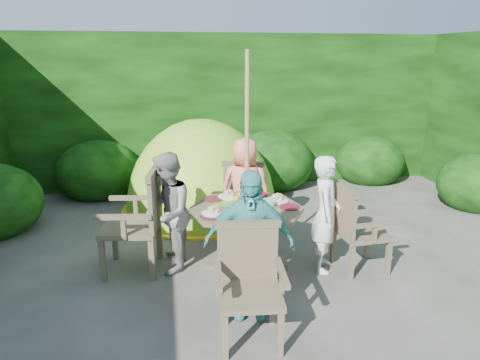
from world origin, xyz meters
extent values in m
plane|color=#42413B|center=(0.00, 0.00, 0.00)|extent=(60.00, 60.00, 0.00)
cube|color=black|center=(0.00, 4.00, 1.25)|extent=(9.00, 1.00, 2.50)
cylinder|color=#48402F|center=(-0.35, 0.50, 0.32)|extent=(0.11, 0.11, 0.64)
cube|color=#48402F|center=(-0.35, 0.50, 0.03)|extent=(0.85, 0.23, 0.06)
cube|color=#48402F|center=(-0.35, 0.50, 0.03)|extent=(0.23, 0.85, 0.06)
cylinder|color=#48402F|center=(-0.35, 0.50, 0.66)|extent=(1.33, 1.33, 0.04)
cylinder|color=#5CC020|center=(-0.58, 0.37, 0.68)|extent=(0.26, 0.26, 0.00)
cylinder|color=#5CC020|center=(-0.17, 0.30, 0.68)|extent=(0.26, 0.26, 0.00)
cylinder|color=#5CC020|center=(-0.52, 0.70, 0.68)|extent=(0.26, 0.26, 0.00)
cylinder|color=#5CC020|center=(-0.12, 0.63, 0.68)|extent=(0.26, 0.26, 0.00)
cylinder|color=#5CC020|center=(-0.35, 0.50, 0.68)|extent=(0.26, 0.26, 0.00)
cylinder|color=white|center=(0.00, 0.63, 0.68)|extent=(0.23, 0.23, 0.01)
cylinder|color=white|center=(-0.48, 0.85, 0.68)|extent=(0.23, 0.23, 0.01)
cylinder|color=white|center=(-0.70, 0.37, 0.68)|extent=(0.23, 0.23, 0.01)
cylinder|color=white|center=(-0.22, 0.15, 0.68)|extent=(0.23, 0.23, 0.01)
cylinder|color=red|center=(0.08, 0.43, 0.68)|extent=(0.21, 0.21, 0.01)
cylinder|color=red|center=(-0.15, 0.88, 0.68)|extent=(0.21, 0.21, 0.01)
cylinder|color=red|center=(-0.65, 0.81, 0.68)|extent=(0.21, 0.21, 0.01)
cylinder|color=red|center=(-0.73, 0.31, 0.68)|extent=(0.21, 0.21, 0.01)
cylinder|color=red|center=(-0.28, 0.07, 0.68)|extent=(0.21, 0.21, 0.01)
cylinder|color=green|center=(-0.14, 0.51, 0.71)|extent=(0.17, 0.17, 0.06)
cylinder|color=olive|center=(-0.35, 0.50, 1.10)|extent=(0.05, 0.05, 2.20)
cube|color=#48402F|center=(0.82, 0.31, 0.40)|extent=(0.49, 0.51, 0.05)
cube|color=#48402F|center=(1.03, 0.12, 0.19)|extent=(0.05, 0.05, 0.39)
cube|color=#48402F|center=(1.01, 0.53, 0.19)|extent=(0.05, 0.05, 0.39)
cube|color=#48402F|center=(0.63, 0.09, 0.19)|extent=(0.05, 0.05, 0.39)
cube|color=#48402F|center=(0.60, 0.50, 0.19)|extent=(0.05, 0.05, 0.39)
cube|color=#48402F|center=(0.59, 0.29, 0.65)|extent=(0.07, 0.48, 0.46)
cube|color=#48402F|center=(0.83, 0.07, 0.58)|extent=(0.46, 0.08, 0.04)
cube|color=#48402F|center=(0.80, 0.55, 0.58)|extent=(0.46, 0.08, 0.04)
cube|color=#48402F|center=(-1.51, 0.69, 0.47)|extent=(0.62, 0.64, 0.05)
cube|color=#48402F|center=(-1.72, 0.96, 0.23)|extent=(0.06, 0.06, 0.46)
cube|color=#48402F|center=(-1.78, 0.49, 0.23)|extent=(0.06, 0.06, 0.46)
cube|color=#48402F|center=(-1.24, 0.89, 0.23)|extent=(0.06, 0.06, 0.46)
cube|color=#48402F|center=(-1.31, 0.42, 0.23)|extent=(0.06, 0.06, 0.46)
cube|color=#48402F|center=(-1.25, 0.65, 0.76)|extent=(0.12, 0.57, 0.54)
cube|color=#48402F|center=(-1.47, 0.97, 0.69)|extent=(0.55, 0.13, 0.04)
cube|color=#48402F|center=(-1.55, 0.41, 0.69)|extent=(0.55, 0.13, 0.04)
cube|color=#48402F|center=(-0.16, 1.66, 0.40)|extent=(0.59, 0.58, 0.05)
cube|color=#48402F|center=(0.09, 1.80, 0.19)|extent=(0.06, 0.06, 0.39)
cube|color=#48402F|center=(-0.30, 1.92, 0.19)|extent=(0.06, 0.06, 0.39)
cube|color=#48402F|center=(-0.02, 1.41, 0.19)|extent=(0.06, 0.06, 0.39)
cube|color=#48402F|center=(-0.41, 1.52, 0.19)|extent=(0.06, 0.06, 0.39)
cube|color=#48402F|center=(-0.22, 1.45, 0.65)|extent=(0.47, 0.17, 0.46)
cube|color=#48402F|center=(0.07, 1.60, 0.58)|extent=(0.17, 0.46, 0.04)
cube|color=#48402F|center=(-0.39, 1.73, 0.58)|extent=(0.17, 0.46, 0.04)
cube|color=#48402F|center=(-0.54, -0.66, 0.40)|extent=(0.52, 0.50, 0.05)
cube|color=#48402F|center=(-0.76, -0.85, 0.19)|extent=(0.05, 0.05, 0.39)
cube|color=#48402F|center=(-0.36, -0.88, 0.19)|extent=(0.05, 0.05, 0.39)
cube|color=#48402F|center=(-0.72, -0.44, 0.19)|extent=(0.05, 0.05, 0.39)
cube|color=#48402F|center=(-0.32, -0.48, 0.19)|extent=(0.05, 0.05, 0.39)
cube|color=#48402F|center=(-0.52, -0.44, 0.64)|extent=(0.48, 0.08, 0.46)
cube|color=#48402F|center=(-0.78, -0.64, 0.58)|extent=(0.09, 0.46, 0.04)
cube|color=#48402F|center=(-0.30, -0.69, 0.58)|extent=(0.09, 0.46, 0.04)
imported|color=white|center=(0.44, 0.37, 0.60)|extent=(0.42, 0.51, 1.21)
imported|color=gray|center=(-1.14, 0.63, 0.62)|extent=(0.52, 0.64, 1.24)
imported|color=#FF8769|center=(-0.22, 1.29, 0.62)|extent=(0.70, 0.57, 1.24)
imported|color=#48A9A2|center=(-0.48, -0.29, 0.64)|extent=(0.80, 0.44, 1.28)
ellipsoid|color=#80CF27|center=(-0.65, 2.40, 0.00)|extent=(2.39, 2.39, 2.62)
ellipsoid|color=black|center=(-0.74, 1.67, 0.00)|extent=(0.78, 0.47, 0.90)
cylinder|color=yellow|center=(-0.65, 2.40, 0.02)|extent=(2.29, 2.29, 0.03)
camera|label=1|loc=(-1.10, -3.48, 2.14)|focal=32.00mm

